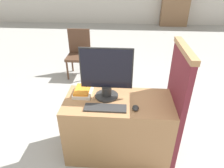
# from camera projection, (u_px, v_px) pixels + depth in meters

# --- Properties ---
(desk) EXTENTS (1.14, 0.56, 0.72)m
(desk) POSITION_uv_depth(u_px,v_px,m) (118.00, 127.00, 2.26)
(desk) COLOR #9E7047
(desk) RESTS_ON ground_plane
(carrel_divider) EXTENTS (0.07, 0.66, 1.31)m
(carrel_divider) POSITION_uv_depth(u_px,v_px,m) (175.00, 105.00, 2.11)
(carrel_divider) COLOR maroon
(carrel_divider) RESTS_ON ground_plane
(monitor) EXTENTS (0.54, 0.25, 0.55)m
(monitor) POSITION_uv_depth(u_px,v_px,m) (106.00, 74.00, 2.02)
(monitor) COLOR #282828
(monitor) RESTS_ON desk
(keyboard) EXTENTS (0.42, 0.13, 0.02)m
(keyboard) POSITION_uv_depth(u_px,v_px,m) (105.00, 108.00, 1.96)
(keyboard) COLOR #2D2D2D
(keyboard) RESTS_ON desk
(mouse) EXTENTS (0.06, 0.09, 0.03)m
(mouse) POSITION_uv_depth(u_px,v_px,m) (135.00, 108.00, 1.94)
(mouse) COLOR #262626
(mouse) RESTS_ON desk
(book_stack) EXTENTS (0.19, 0.26, 0.07)m
(book_stack) POSITION_uv_depth(u_px,v_px,m) (83.00, 91.00, 2.19)
(book_stack) COLOR silver
(book_stack) RESTS_ON desk
(far_chair) EXTENTS (0.44, 0.44, 0.92)m
(far_chair) POSITION_uv_depth(u_px,v_px,m) (79.00, 51.00, 4.00)
(far_chair) COLOR #4C3323
(far_chair) RESTS_ON ground_plane
(bookshelf_far) EXTENTS (1.02, 0.32, 1.65)m
(bookshelf_far) POSITION_uv_depth(u_px,v_px,m) (176.00, 4.00, 7.52)
(bookshelf_far) COLOR #846042
(bookshelf_far) RESTS_ON ground_plane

